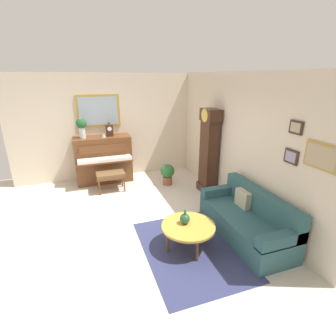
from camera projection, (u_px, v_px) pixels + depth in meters
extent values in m
cube|color=beige|center=(127.00, 222.00, 5.10)|extent=(6.40, 6.00, 0.10)
cube|color=beige|center=(106.00, 127.00, 6.91)|extent=(0.10, 4.90, 2.80)
cube|color=#B28E3D|center=(98.00, 111.00, 6.65)|extent=(0.03, 1.10, 0.84)
cube|color=#9EB2C1|center=(98.00, 111.00, 6.63)|extent=(0.01, 0.98, 0.72)
cube|color=beige|center=(237.00, 142.00, 5.34)|extent=(5.30, 0.10, 2.80)
cube|color=#33281E|center=(296.00, 127.00, 3.74)|extent=(0.24, 0.03, 0.20)
cube|color=tan|center=(295.00, 127.00, 3.74)|extent=(0.18, 0.01, 0.14)
cube|color=#33281E|center=(291.00, 157.00, 3.90)|extent=(0.26, 0.03, 0.22)
cube|color=#998EA8|center=(290.00, 157.00, 3.89)|extent=(0.20, 0.01, 0.16)
cube|color=#B28E3D|center=(321.00, 156.00, 3.40)|extent=(0.52, 0.03, 0.36)
cube|color=tan|center=(321.00, 156.00, 3.40)|extent=(0.46, 0.01, 0.30)
cube|color=navy|center=(191.00, 249.00, 4.24)|extent=(2.10, 1.50, 0.01)
cube|color=brown|center=(104.00, 159.00, 6.81)|extent=(0.60, 1.44, 1.23)
cube|color=brown|center=(105.00, 162.00, 6.41)|extent=(0.28, 1.38, 0.04)
cube|color=white|center=(105.00, 159.00, 6.39)|extent=(0.26, 1.32, 0.08)
cube|color=brown|center=(104.00, 149.00, 6.41)|extent=(0.03, 1.20, 0.20)
cube|color=brown|center=(111.00, 177.00, 6.27)|extent=(0.42, 0.70, 0.04)
cube|color=brown|center=(111.00, 174.00, 6.25)|extent=(0.40, 0.68, 0.08)
cylinder|color=brown|center=(100.00, 188.00, 6.10)|extent=(0.04, 0.04, 0.36)
cylinder|color=brown|center=(124.00, 185.00, 6.29)|extent=(0.04, 0.04, 0.36)
cylinder|color=brown|center=(98.00, 183.00, 6.39)|extent=(0.04, 0.04, 0.36)
cylinder|color=brown|center=(122.00, 180.00, 6.57)|extent=(0.04, 0.04, 0.36)
cube|color=#3D2316|center=(207.00, 187.00, 6.36)|extent=(0.52, 0.34, 0.18)
cube|color=#3D2316|center=(208.00, 157.00, 6.09)|extent=(0.44, 0.28, 1.78)
cube|color=#3D2316|center=(211.00, 115.00, 5.75)|extent=(0.52, 0.32, 0.28)
cylinder|color=gold|center=(205.00, 115.00, 5.70)|extent=(0.30, 0.02, 0.30)
cylinder|color=gold|center=(207.00, 155.00, 6.05)|extent=(0.03, 0.03, 0.70)
cube|color=#2D565B|center=(244.00, 226.00, 4.51)|extent=(1.90, 0.80, 0.42)
cube|color=#2D565B|center=(261.00, 203.00, 4.47)|extent=(1.90, 0.20, 0.44)
cube|color=#2D565B|center=(220.00, 191.00, 5.18)|extent=(0.18, 0.80, 0.20)
cube|color=#2D565B|center=(282.00, 240.00, 3.65)|extent=(0.18, 0.80, 0.20)
cube|color=#B7AD93|center=(243.00, 199.00, 4.70)|extent=(0.34, 0.12, 0.32)
cylinder|color=gold|center=(188.00, 226.00, 4.15)|extent=(0.88, 0.88, 0.04)
torus|color=brown|center=(188.00, 226.00, 4.15)|extent=(0.88, 0.88, 0.04)
cylinder|color=brown|center=(207.00, 233.00, 4.34)|extent=(0.04, 0.04, 0.38)
cylinder|color=brown|center=(197.00, 250.00, 3.91)|extent=(0.04, 0.04, 0.38)
cylinder|color=brown|center=(167.00, 242.00, 4.11)|extent=(0.04, 0.04, 0.38)
cylinder|color=brown|center=(180.00, 226.00, 4.54)|extent=(0.04, 0.04, 0.38)
cube|color=#3D2316|center=(109.00, 130.00, 6.60)|extent=(0.12, 0.18, 0.30)
cylinder|color=white|center=(110.00, 129.00, 6.53)|extent=(0.01, 0.11, 0.11)
cone|color=#3D2316|center=(109.00, 123.00, 6.54)|extent=(0.10, 0.10, 0.08)
cylinder|color=silver|center=(82.00, 133.00, 6.40)|extent=(0.15, 0.15, 0.26)
sphere|color=#235B2D|center=(81.00, 123.00, 6.32)|extent=(0.26, 0.26, 0.26)
cone|color=#D199B7|center=(80.00, 118.00, 6.24)|extent=(0.06, 0.06, 0.16)
cylinder|color=white|center=(104.00, 137.00, 6.56)|extent=(0.12, 0.12, 0.01)
cylinder|color=white|center=(104.00, 136.00, 6.55)|extent=(0.08, 0.08, 0.06)
cylinder|color=#234C33|center=(185.00, 223.00, 4.20)|extent=(0.09, 0.09, 0.01)
sphere|color=#285638|center=(185.00, 219.00, 4.17)|extent=(0.17, 0.17, 0.17)
cylinder|color=#285638|center=(185.00, 213.00, 4.13)|extent=(0.04, 0.04, 0.08)
cylinder|color=#935138|center=(167.00, 180.00, 6.73)|extent=(0.24, 0.24, 0.22)
sphere|color=#2D6B33|center=(167.00, 171.00, 6.64)|extent=(0.36, 0.36, 0.36)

